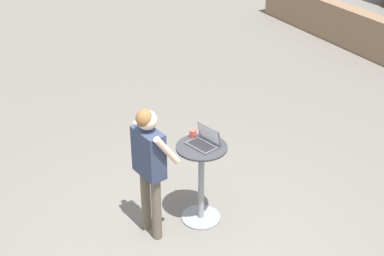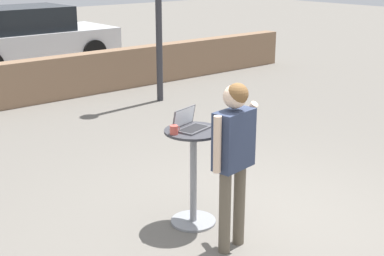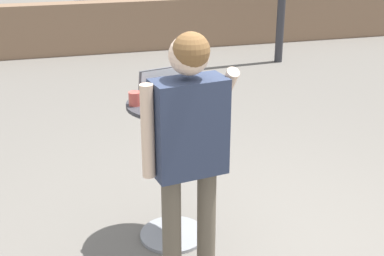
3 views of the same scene
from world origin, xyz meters
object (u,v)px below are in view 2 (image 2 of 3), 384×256
object	(u,v)px
parked_car_near_street	(24,36)
cafe_table	(193,170)
coffee_mug	(174,130)
laptop	(190,125)
standing_person	(234,147)

from	to	relation	value
parked_car_near_street	cafe_table	bearing A→B (deg)	-102.93
coffee_mug	cafe_table	bearing A→B (deg)	-3.80
coffee_mug	parked_car_near_street	bearing A→B (deg)	75.69
laptop	standing_person	world-z (taller)	standing_person
parked_car_near_street	coffee_mug	bearing A→B (deg)	-104.31
laptop	parked_car_near_street	size ratio (longest dim) A/B	0.09
parked_car_near_street	standing_person	bearing A→B (deg)	-102.39
laptop	standing_person	bearing A→B (deg)	-93.16
standing_person	parked_car_near_street	xyz separation A→B (m)	(2.15, 9.76, -0.23)
cafe_table	standing_person	world-z (taller)	standing_person
standing_person	parked_car_near_street	size ratio (longest dim) A/B	0.37
cafe_table	parked_car_near_street	distance (m)	9.38
coffee_mug	parked_car_near_street	distance (m)	9.42
coffee_mug	laptop	bearing A→B (deg)	6.23
coffee_mug	parked_car_near_street	world-z (taller)	parked_car_near_street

